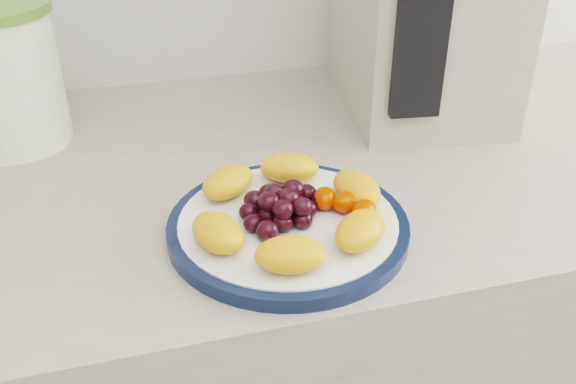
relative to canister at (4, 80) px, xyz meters
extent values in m
cylinder|color=#0E1C39|center=(0.29, -0.30, -0.08)|extent=(0.25, 0.25, 0.01)
cylinder|color=white|center=(0.29, -0.30, -0.08)|extent=(0.23, 0.23, 0.02)
cylinder|color=#59741E|center=(0.00, 0.00, 0.00)|extent=(0.15, 0.15, 0.17)
cube|color=black|center=(0.49, -0.16, 0.10)|extent=(0.06, 0.03, 0.27)
ellipsoid|color=orange|center=(0.37, -0.29, -0.05)|extent=(0.05, 0.07, 0.03)
ellipsoid|color=orange|center=(0.31, -0.22, -0.05)|extent=(0.08, 0.06, 0.03)
ellipsoid|color=orange|center=(0.24, -0.24, -0.05)|extent=(0.08, 0.07, 0.03)
ellipsoid|color=orange|center=(0.21, -0.33, -0.05)|extent=(0.06, 0.08, 0.03)
ellipsoid|color=orange|center=(0.27, -0.38, -0.05)|extent=(0.07, 0.06, 0.03)
ellipsoid|color=orange|center=(0.34, -0.36, -0.05)|extent=(0.08, 0.08, 0.03)
ellipsoid|color=black|center=(0.29, -0.30, -0.06)|extent=(0.02, 0.02, 0.02)
ellipsoid|color=black|center=(0.31, -0.30, -0.06)|extent=(0.02, 0.02, 0.02)
ellipsoid|color=black|center=(0.30, -0.28, -0.06)|extent=(0.02, 0.02, 0.02)
ellipsoid|color=black|center=(0.28, -0.28, -0.06)|extent=(0.02, 0.02, 0.02)
ellipsoid|color=black|center=(0.27, -0.30, -0.06)|extent=(0.02, 0.02, 0.02)
ellipsoid|color=black|center=(0.28, -0.32, -0.06)|extent=(0.02, 0.02, 0.02)
ellipsoid|color=black|center=(0.30, -0.32, -0.06)|extent=(0.02, 0.02, 0.02)
ellipsoid|color=black|center=(0.33, -0.29, -0.06)|extent=(0.02, 0.02, 0.02)
ellipsoid|color=black|center=(0.32, -0.27, -0.06)|extent=(0.02, 0.02, 0.02)
ellipsoid|color=black|center=(0.30, -0.26, -0.06)|extent=(0.02, 0.02, 0.02)
ellipsoid|color=black|center=(0.28, -0.26, -0.06)|extent=(0.02, 0.02, 0.02)
ellipsoid|color=black|center=(0.26, -0.27, -0.06)|extent=(0.02, 0.02, 0.02)
ellipsoid|color=black|center=(0.25, -0.29, -0.06)|extent=(0.02, 0.02, 0.02)
ellipsoid|color=black|center=(0.25, -0.31, -0.06)|extent=(0.02, 0.02, 0.02)
ellipsoid|color=black|center=(0.26, -0.33, -0.06)|extent=(0.02, 0.02, 0.02)
ellipsoid|color=black|center=(0.29, -0.30, -0.04)|extent=(0.02, 0.02, 0.02)
ellipsoid|color=black|center=(0.30, -0.28, -0.04)|extent=(0.02, 0.02, 0.02)
ellipsoid|color=black|center=(0.28, -0.28, -0.04)|extent=(0.02, 0.02, 0.02)
ellipsoid|color=black|center=(0.27, -0.30, -0.04)|extent=(0.02, 0.02, 0.02)
ellipsoid|color=black|center=(0.28, -0.32, -0.04)|extent=(0.02, 0.02, 0.02)
ellipsoid|color=black|center=(0.30, -0.32, -0.04)|extent=(0.02, 0.02, 0.02)
ellipsoid|color=#DE3000|center=(0.35, -0.30, -0.06)|extent=(0.03, 0.03, 0.02)
ellipsoid|color=#DE3000|center=(0.37, -0.30, -0.06)|extent=(0.04, 0.03, 0.02)
ellipsoid|color=#DE3000|center=(0.36, -0.32, -0.06)|extent=(0.04, 0.04, 0.02)
ellipsoid|color=#DE3000|center=(0.33, -0.29, -0.06)|extent=(0.03, 0.04, 0.02)
camera|label=1|loc=(0.14, -0.83, 0.30)|focal=40.00mm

